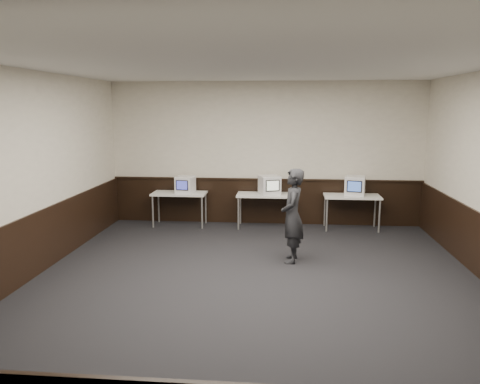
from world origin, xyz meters
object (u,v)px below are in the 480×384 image
object	(u,v)px
emac_left	(185,185)
person	(292,216)
desk_right	(352,199)
desk_center	(264,197)
emac_center	(269,185)
emac_right	(355,186)
desk_left	(179,196)

from	to	relation	value
emac_left	person	xyz separation A→B (m)	(2.32, -2.27, -0.13)
desk_right	emac_left	world-z (taller)	emac_left
desk_center	emac_center	xyz separation A→B (m)	(0.11, -0.02, 0.28)
emac_left	emac_center	xyz separation A→B (m)	(1.87, 0.01, 0.02)
desk_right	emac_center	distance (m)	1.81
emac_right	desk_center	bearing A→B (deg)	-166.90
desk_center	emac_center	world-z (taller)	emac_center
emac_center	emac_right	size ratio (longest dim) A/B	1.05
desk_left	emac_right	distance (m)	3.87
desk_center	emac_left	distance (m)	1.78
person	emac_center	bearing A→B (deg)	-165.37
emac_left	person	bearing A→B (deg)	-35.00
desk_left	emac_right	bearing A→B (deg)	0.28
desk_center	desk_right	bearing A→B (deg)	0.00
desk_left	desk_right	bearing A→B (deg)	0.00
emac_left	emac_right	world-z (taller)	emac_right
desk_right	emac_right	xyz separation A→B (m)	(0.06, 0.02, 0.28)
desk_left	emac_left	bearing A→B (deg)	-11.51
desk_left	desk_center	bearing A→B (deg)	0.00
desk_left	emac_center	size ratio (longest dim) A/B	2.20
desk_center	emac_center	bearing A→B (deg)	-10.67
desk_right	person	distance (m)	2.66
person	desk_left	bearing A→B (deg)	-129.66
emac_right	emac_left	bearing A→B (deg)	-166.71
desk_right	person	world-z (taller)	person
desk_right	emac_left	bearing A→B (deg)	-179.54
desk_right	emac_center	world-z (taller)	emac_center
emac_center	person	xyz separation A→B (m)	(0.46, -2.28, -0.15)
desk_center	emac_center	size ratio (longest dim) A/B	2.20
emac_left	emac_right	distance (m)	3.71
desk_center	emac_right	distance (m)	1.98
emac_center	emac_right	world-z (taller)	emac_right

